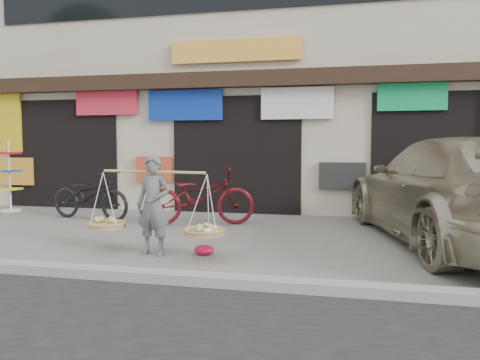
% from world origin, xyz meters
% --- Properties ---
extents(ground, '(70.00, 70.00, 0.00)m').
position_xyz_m(ground, '(0.00, 0.00, 0.00)').
color(ground, slate).
rests_on(ground, ground).
extents(kerb, '(70.00, 0.25, 0.12)m').
position_xyz_m(kerb, '(0.00, -2.00, 0.06)').
color(kerb, gray).
rests_on(kerb, ground).
extents(shophouse_block, '(14.00, 6.32, 7.00)m').
position_xyz_m(shophouse_block, '(-0.00, 6.42, 3.45)').
color(shophouse_block, '#BFB49A').
rests_on(shophouse_block, ground).
extents(street_vendor, '(2.15, 0.77, 1.43)m').
position_xyz_m(street_vendor, '(-0.24, -0.77, 0.65)').
color(street_vendor, slate).
rests_on(street_vendor, ground).
extents(bike_0, '(2.05, 1.04, 1.03)m').
position_xyz_m(bike_0, '(-2.81, 1.89, 0.51)').
color(bike_0, black).
rests_on(bike_0, ground).
extents(bike_2, '(2.31, 1.40, 1.15)m').
position_xyz_m(bike_2, '(-0.35, 1.77, 0.57)').
color(bike_2, '#4F0D12').
rests_on(bike_2, ground).
extents(suv, '(3.55, 6.25, 1.71)m').
position_xyz_m(suv, '(4.23, 1.00, 0.85)').
color(suv, '#A9A188').
rests_on(suv, ground).
extents(display_rack, '(0.47, 0.47, 1.70)m').
position_xyz_m(display_rack, '(-5.32, 2.59, 0.69)').
color(display_rack, silver).
rests_on(display_rack, ground).
extents(red_bag, '(0.31, 0.25, 0.14)m').
position_xyz_m(red_bag, '(0.48, -0.62, 0.07)').
color(red_bag, '#BB1135').
rests_on(red_bag, ground).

